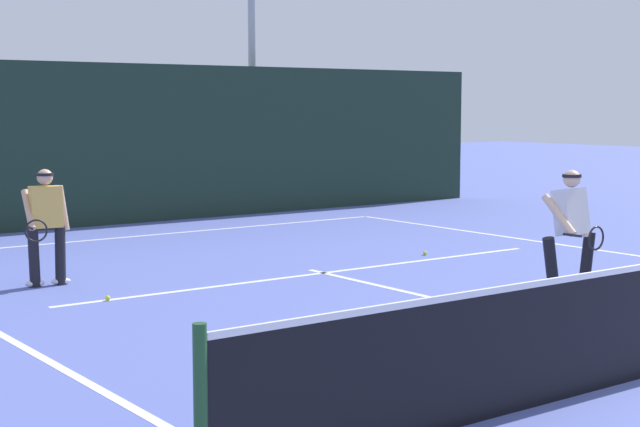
% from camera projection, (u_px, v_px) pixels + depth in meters
% --- Properties ---
extents(court_line_baseline_far, '(10.03, 0.10, 0.01)m').
position_uv_depth(court_line_baseline_far, '(156.00, 235.00, 18.36)').
color(court_line_baseline_far, white).
rests_on(court_line_baseline_far, ground_plane).
extents(court_line_service, '(8.17, 0.10, 0.01)m').
position_uv_depth(court_line_service, '(324.00, 273.00, 14.18)').
color(court_line_service, white).
rests_on(court_line_service, ground_plane).
extents(court_line_centre, '(0.10, 6.40, 0.01)m').
position_uv_depth(court_line_centre, '(465.00, 305.00, 11.89)').
color(court_line_centre, white).
rests_on(court_line_centre, ground_plane).
extents(player_near, '(0.97, 0.87, 1.62)m').
position_uv_depth(player_near, '(571.00, 228.00, 12.20)').
color(player_near, black).
rests_on(player_near, ground_plane).
extents(player_far, '(0.80, 0.84, 1.56)m').
position_uv_depth(player_far, '(46.00, 222.00, 13.08)').
color(player_far, black).
rests_on(player_far, ground_plane).
extents(tennis_ball, '(0.07, 0.07, 0.07)m').
position_uv_depth(tennis_ball, '(108.00, 298.00, 12.18)').
color(tennis_ball, '#D1E033').
rests_on(tennis_ball, ground_plane).
extents(tennis_ball_extra, '(0.07, 0.07, 0.07)m').
position_uv_depth(tennis_ball_extra, '(425.00, 253.00, 15.87)').
color(tennis_ball_extra, '#D1E033').
rests_on(tennis_ball_extra, ground_plane).
extents(back_fence_windscreen, '(19.37, 0.12, 3.24)m').
position_uv_depth(back_fence_windscreen, '(110.00, 144.00, 19.73)').
color(back_fence_windscreen, '#1B2E23').
rests_on(back_fence_windscreen, ground_plane).
extents(light_pole, '(0.55, 0.44, 6.61)m').
position_uv_depth(light_pole, '(252.00, 29.00, 22.40)').
color(light_pole, '#9EA39E').
rests_on(light_pole, ground_plane).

